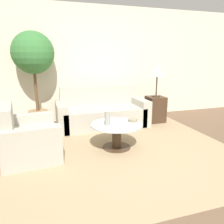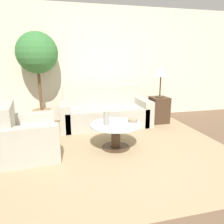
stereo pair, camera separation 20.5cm
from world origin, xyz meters
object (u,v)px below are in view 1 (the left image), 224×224
(potted_plant, at_px, (33,59))
(vase, at_px, (107,118))
(bowl, at_px, (133,120))
(coffee_table, at_px, (117,132))
(table_lamp, at_px, (157,72))
(sofa_main, at_px, (102,113))
(armchair, at_px, (26,139))

(potted_plant, xyz_separation_m, vase, (1.08, -1.57, -0.90))
(potted_plant, bearing_deg, bowl, -44.40)
(coffee_table, bearing_deg, potted_plant, 128.34)
(vase, distance_m, bowl, 0.48)
(table_lamp, xyz_separation_m, vase, (-1.49, -1.18, -0.62))
(bowl, bearing_deg, coffee_table, -170.32)
(sofa_main, distance_m, potted_plant, 1.78)
(coffee_table, distance_m, potted_plant, 2.30)
(sofa_main, bearing_deg, bowl, -80.25)
(coffee_table, height_order, potted_plant, potted_plant)
(armchair, distance_m, table_lamp, 3.05)
(sofa_main, height_order, table_lamp, table_lamp)
(vase, bearing_deg, bowl, 7.47)
(armchair, relative_size, coffee_table, 1.26)
(sofa_main, bearing_deg, armchair, -140.86)
(vase, bearing_deg, table_lamp, 38.22)
(potted_plant, bearing_deg, sofa_main, -11.09)
(sofa_main, xyz_separation_m, table_lamp, (1.24, -0.13, 0.87))
(coffee_table, bearing_deg, sofa_main, 85.99)
(potted_plant, relative_size, bowl, 12.47)
(vase, bearing_deg, potted_plant, 124.46)
(table_lamp, height_order, vase, table_lamp)
(sofa_main, bearing_deg, potted_plant, 168.91)
(armchair, bearing_deg, table_lamp, -74.05)
(table_lamp, relative_size, vase, 3.13)
(potted_plant, distance_m, vase, 2.11)
(table_lamp, bearing_deg, coffee_table, -138.84)
(potted_plant, xyz_separation_m, bowl, (1.54, -1.51, -0.99))
(sofa_main, xyz_separation_m, vase, (-0.25, -1.31, 0.25))
(sofa_main, relative_size, vase, 8.62)
(sofa_main, distance_m, bowl, 1.28)
(coffee_table, bearing_deg, armchair, 175.94)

